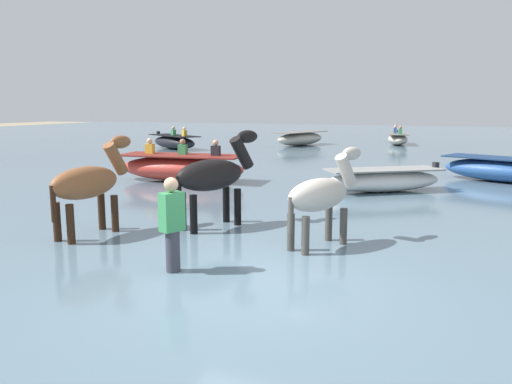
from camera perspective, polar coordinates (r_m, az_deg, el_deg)
name	(u,v)px	position (r m, az deg, el deg)	size (l,w,h in m)	color
ground_plane	(248,302)	(6.95, -0.95, -12.26)	(120.00, 120.00, 0.00)	gray
water_surface	(370,185)	(16.33, 12.62, 0.81)	(90.00, 90.00, 0.29)	slate
horse_lead_black	(214,177)	(9.66, -4.76, 1.64)	(1.18, 1.88, 2.11)	black
horse_trailing_pinto	(321,197)	(8.35, 7.34, -0.55)	(1.06, 1.69, 1.90)	beige
horse_flank_chestnut	(89,185)	(9.48, -18.24, 0.76)	(0.70, 1.89, 2.04)	brown
boat_near_starboard	(502,170)	(17.26, 25.82, 2.26)	(3.70, 2.49, 0.87)	#28518E
boat_distant_east	(182,168)	(15.82, -8.34, 2.71)	(4.12, 1.77, 1.29)	#BC382D
boat_near_port	(174,142)	(27.79, -9.16, 5.57)	(3.92, 3.05, 1.21)	black
boat_far_offshore	(300,139)	(29.97, 4.98, 5.99)	(2.61, 4.12, 0.79)	#B2AD9E
boat_far_inshore	(383,180)	(14.16, 14.07, 1.29)	(3.28, 2.73, 0.76)	silver
boat_mid_outer	(398,139)	(31.56, 15.60, 5.76)	(1.59, 3.19, 1.14)	#B2AD9E
person_wading_mid	(172,232)	(7.18, -9.34, -4.39)	(0.31, 0.37, 1.63)	#383842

